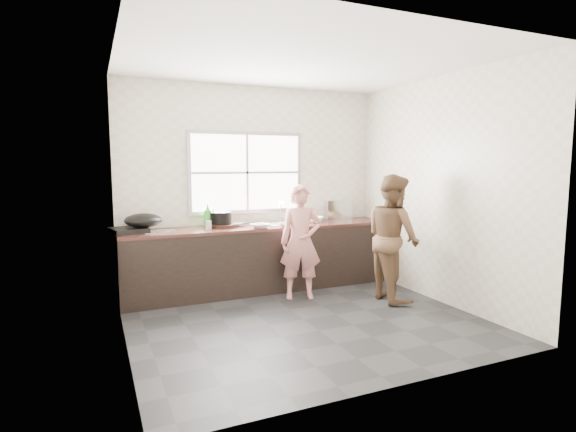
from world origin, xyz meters
name	(u,v)px	position (x,y,z in m)	size (l,w,h in m)	color
floor	(304,320)	(0.00, 0.00, -0.01)	(3.60, 3.20, 0.01)	#262629
ceiling	(305,60)	(0.00, 0.00, 2.71)	(3.60, 3.20, 0.01)	silver
wall_back	(253,187)	(0.00, 1.60, 1.35)	(3.60, 0.01, 2.70)	beige
wall_left	(120,200)	(-1.80, 0.00, 1.35)	(0.01, 3.20, 2.70)	beige
wall_right	(439,190)	(1.80, 0.00, 1.35)	(0.01, 3.20, 2.70)	beige
wall_front	(401,209)	(0.00, -1.60, 1.35)	(3.60, 0.01, 2.70)	silver
cabinet	(262,259)	(0.00, 1.29, 0.41)	(3.60, 0.62, 0.82)	black
countertop	(262,227)	(0.00, 1.29, 0.84)	(3.60, 0.64, 0.04)	#381C17
sink	(286,224)	(0.35, 1.29, 0.86)	(0.55, 0.45, 0.02)	silver
faucet	(280,212)	(0.35, 1.49, 1.01)	(0.02, 0.02, 0.30)	silver
window_frame	(247,173)	(-0.10, 1.59, 1.55)	(1.60, 0.05, 1.10)	#9EA0A5
window_glazing	(247,173)	(-0.10, 1.57, 1.55)	(1.50, 0.01, 1.00)	white
woman	(301,246)	(0.31, 0.74, 0.66)	(0.48, 0.32, 1.32)	#D98782
person_side	(393,237)	(1.32, 0.24, 0.77)	(0.75, 0.59, 1.55)	brown
cutting_board	(223,225)	(-0.50, 1.38, 0.88)	(0.41, 0.41, 0.04)	black
cleaver	(239,223)	(-0.29, 1.33, 0.90)	(0.21, 0.10, 0.01)	#B0B3B7
bowl_mince	(260,226)	(-0.10, 1.08, 0.89)	(0.22, 0.22, 0.06)	silver
bowl_crabs	(313,220)	(0.75, 1.27, 0.89)	(0.21, 0.21, 0.07)	white
bowl_held	(284,224)	(0.25, 1.10, 0.89)	(0.21, 0.21, 0.07)	silver
black_pot	(221,220)	(-0.53, 1.36, 0.96)	(0.27, 0.27, 0.20)	black
plate_food	(217,226)	(-0.56, 1.43, 0.87)	(0.22, 0.22, 0.02)	silver
bottle_green	(208,215)	(-0.69, 1.40, 1.01)	(0.12, 0.12, 0.31)	green
bottle_brown_tall	(213,218)	(-0.59, 1.52, 0.97)	(0.10, 0.10, 0.22)	#4A2412
bottle_brown_short	(223,220)	(-0.51, 1.33, 0.95)	(0.14, 0.14, 0.18)	#4F2D13
glass_jar	(209,225)	(-0.72, 1.23, 0.91)	(0.07, 0.07, 0.10)	silver
burner	(129,230)	(-1.65, 1.35, 0.89)	(0.38, 0.38, 0.06)	black
wok	(143,220)	(-1.49, 1.31, 1.00)	(0.43, 0.43, 0.16)	black
dish_rack	(337,209)	(1.27, 1.52, 1.00)	(0.37, 0.26, 0.28)	silver
pot_lid_left	(151,232)	(-1.41, 1.23, 0.87)	(0.22, 0.22, 0.01)	#B3B7BA
pot_lid_right	(165,231)	(-1.24, 1.27, 0.87)	(0.25, 0.25, 0.01)	#AAADB0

